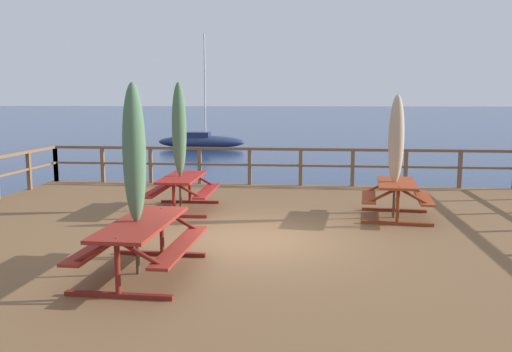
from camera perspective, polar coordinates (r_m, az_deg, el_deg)
The scene contains 10 objects.
ground_plane at distance 9.74m, azimuth -0.60°, elevation -11.55°, with size 600.00×600.00×0.00m, color navy.
wooden_deck at distance 9.60m, azimuth -0.61°, elevation -9.20°, with size 13.67×12.58×0.84m, color brown.
railing_waterside_far at distance 15.38m, azimuth 2.06°, elevation 1.73°, with size 13.47×0.10×1.09m.
picnic_table_mid_right at distance 7.65m, azimuth -12.17°, elevation -6.26°, with size 1.44×2.22×0.78m.
picnic_table_back_left at distance 11.44m, azimuth 14.86°, elevation -1.67°, with size 1.56×1.81×0.78m.
picnic_table_back_right at distance 11.98m, azimuth -7.95°, elevation -1.00°, with size 1.44×1.98×0.78m.
patio_umbrella_short_front at distance 7.49m, azimuth -12.96°, elevation 2.32°, with size 0.32×0.32×2.69m.
patio_umbrella_short_back at distance 11.33m, azimuth 14.85°, elevation 3.76°, with size 0.32×0.32×2.57m.
patio_umbrella_tall_back_right at distance 11.84m, azimuth -8.26°, elevation 4.98°, with size 0.32×0.32×2.85m.
sailboat_distant at distance 36.68m, azimuth -5.94°, elevation 3.75°, with size 6.01×1.71×7.72m.
Camera 1 is at (1.07, -9.11, 3.28)m, focal length 37.18 mm.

